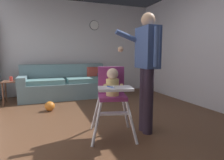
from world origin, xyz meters
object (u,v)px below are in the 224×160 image
object	(u,v)px
adult_standing	(147,66)
wall_clock	(94,25)
side_table	(12,87)
toy_ball	(50,106)
sippy_cup	(11,79)
couch	(66,85)
high_chair	(112,89)

from	to	relation	value
adult_standing	wall_clock	xyz separation A→B (m)	(0.11, 3.19, 1.02)
adult_standing	side_table	distance (m)	3.25
toy_ball	wall_clock	xyz separation A→B (m)	(1.37, 1.65, 1.87)
sippy_cup	couch	bearing A→B (deg)	11.38
high_chair	toy_ball	bearing A→B (deg)	-139.88
wall_clock	adult_standing	bearing A→B (deg)	-92.01
high_chair	toy_ball	xyz separation A→B (m)	(-0.76, 1.52, -0.56)
toy_ball	sippy_cup	world-z (taller)	sippy_cup
side_table	sippy_cup	size ratio (longest dim) A/B	5.20
toy_ball	sippy_cup	size ratio (longest dim) A/B	1.94
couch	high_chair	xyz separation A→B (m)	(0.32, -2.69, 0.32)
adult_standing	toy_ball	xyz separation A→B (m)	(-1.26, 1.55, -0.85)
sippy_cup	high_chair	bearing A→B (deg)	-57.69
adult_standing	sippy_cup	bearing A→B (deg)	-47.60
high_chair	wall_clock	size ratio (longest dim) A/B	3.42
toy_ball	side_table	distance (m)	1.23
adult_standing	sippy_cup	distance (m)	3.23
wall_clock	couch	bearing A→B (deg)	-152.76
high_chair	adult_standing	distance (m)	0.58
adult_standing	sippy_cup	size ratio (longest dim) A/B	16.71
side_table	sippy_cup	world-z (taller)	sippy_cup
couch	high_chair	size ratio (longest dim) A/B	2.34
sippy_cup	wall_clock	bearing A→B (deg)	18.58
high_chair	side_table	bearing A→B (deg)	-134.45
toy_ball	high_chair	bearing A→B (deg)	-63.37
couch	adult_standing	world-z (taller)	adult_standing
adult_standing	toy_ball	world-z (taller)	adult_standing
couch	sippy_cup	size ratio (longest dim) A/B	22.16
adult_standing	wall_clock	distance (m)	3.35
high_chair	adult_standing	world-z (taller)	adult_standing
couch	wall_clock	distance (m)	1.94
high_chair	toy_ball	size ratio (longest dim) A/B	4.89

